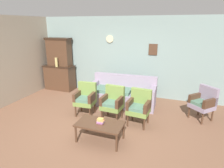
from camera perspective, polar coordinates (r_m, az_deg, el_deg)
The scene contains 12 objects.
ground_plane at distance 4.80m, azimuth -4.85°, elevation -13.15°, with size 7.68×7.68×0.00m, color brown.
wall_back_with_decor at distance 6.69m, azimuth 4.37°, elevation 8.11°, with size 6.40×0.09×2.70m.
side_cabinet at distance 7.64m, azimuth -15.32°, elevation 1.92°, with size 1.16×0.55×0.93m.
cabinet_upper_hutch at distance 7.51m, azimuth -15.58°, elevation 9.32°, with size 0.99×0.38×1.03m.
vase_on_cabinet at distance 7.33m, azimuth -16.31°, elevation 6.27°, with size 0.10×0.10×0.34m, color tan.
floral_couch at distance 6.01m, azimuth 3.19°, elevation -3.14°, with size 2.06×0.89×0.90m.
armchair_near_cabinet at distance 5.34m, azimuth -7.91°, elevation -4.00°, with size 0.56×0.53×0.90m.
armchair_near_couch_end at distance 5.02m, azimuth 0.23°, elevation -5.29°, with size 0.55×0.52×0.90m.
armchair_by_doorway at distance 4.82m, azimuth 8.14°, elevation -6.49°, with size 0.56×0.53×0.90m.
wingback_chair_by_fireplace at distance 5.55m, azimuth 25.71°, elevation -4.79°, with size 0.71×0.71×0.90m.
coffee_table at distance 4.19m, azimuth -3.64°, elevation -12.15°, with size 1.00×0.56×0.42m.
book_stack_on_table at distance 4.13m, azimuth -3.48°, elevation -11.00°, with size 0.15×0.11×0.11m.
Camera 1 is at (1.78, -3.73, 2.45)m, focal length 30.53 mm.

